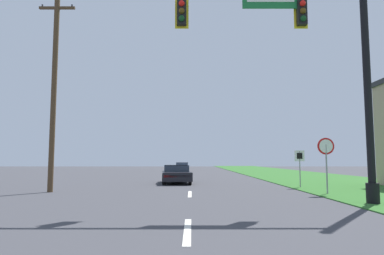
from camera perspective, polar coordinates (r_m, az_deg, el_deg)
grass_verge_right at (r=33.33m, az=18.58°, el=-7.76°), size 10.00×110.00×0.04m
road_center_line at (r=23.68m, az=-0.02°, el=-9.14°), size 0.16×34.80×0.01m
signal_mast at (r=13.39m, az=20.44°, el=10.66°), size 7.91×0.47×8.59m
car_ahead at (r=22.95m, az=-2.42°, el=-7.76°), size 2.18×4.43×1.19m
far_car at (r=47.31m, az=-1.43°, el=-6.56°), size 1.82×4.67×1.19m
stop_sign at (r=16.67m, az=21.66°, el=-3.93°), size 0.76×0.07×2.50m
route_sign_post at (r=20.12m, az=17.72°, el=-5.21°), size 0.55×0.06×2.03m
utility_pole_near at (r=18.35m, az=-21.78°, el=6.50°), size 1.80×0.26×10.10m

